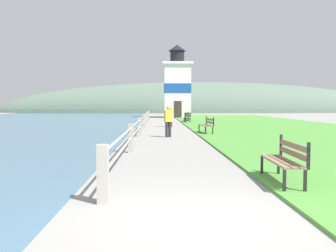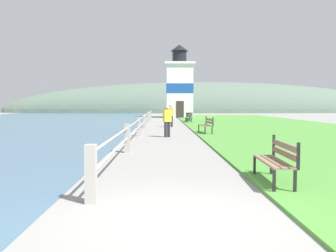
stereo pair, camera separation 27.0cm
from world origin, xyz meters
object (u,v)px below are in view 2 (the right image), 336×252
at_px(park_bench_far, 189,117).
at_px(trash_bin, 189,117).
at_px(park_bench_midway, 207,124).
at_px(person_by_railing, 167,120).
at_px(person_strolling, 171,115).
at_px(park_bench_near, 277,158).
at_px(lighthouse, 179,87).

bearing_deg(park_bench_far, trash_bin, -93.27).
bearing_deg(park_bench_far, park_bench_midway, 88.64).
relative_size(park_bench_far, person_by_railing, 1.09).
xyz_separation_m(person_strolling, person_by_railing, (-0.37, -8.26, -0.03)).
xyz_separation_m(park_bench_far, person_by_railing, (-2.17, -14.43, 0.30)).
height_order(park_bench_far, person_by_railing, person_by_railing).
relative_size(park_bench_near, person_strolling, 1.10).
relative_size(park_bench_midway, lighthouse, 0.20).
bearing_deg(person_by_railing, park_bench_near, 165.79).
bearing_deg(park_bench_far, lighthouse, -90.02).
relative_size(lighthouse, person_strolling, 5.45).
xyz_separation_m(park_bench_midway, person_strolling, (-1.81, 6.35, 0.33)).
relative_size(park_bench_midway, trash_bin, 2.05).
height_order(park_bench_midway, person_strolling, person_strolling).
height_order(lighthouse, person_by_railing, lighthouse).
xyz_separation_m(park_bench_near, park_bench_far, (0.12, 25.34, -0.00)).
xyz_separation_m(park_bench_near, person_strolling, (-1.68, 19.17, 0.33)).
distance_m(park_bench_near, lighthouse, 37.95).
bearing_deg(park_bench_midway, person_by_railing, 35.27).
xyz_separation_m(person_by_railing, trash_bin, (2.23, 16.29, -0.42)).
xyz_separation_m(park_bench_far, trash_bin, (0.06, 1.85, -0.11)).
distance_m(park_bench_midway, lighthouse, 25.21).
height_order(park_bench_near, person_by_railing, person_by_railing).
bearing_deg(person_strolling, park_bench_far, -6.45).
height_order(park_bench_near, person_strolling, person_strolling).
relative_size(park_bench_far, trash_bin, 2.01).
relative_size(lighthouse, person_by_railing, 5.65).
distance_m(park_bench_midway, park_bench_far, 12.52).
bearing_deg(trash_bin, park_bench_near, -90.39).
bearing_deg(person_strolling, park_bench_midway, -154.25).
xyz_separation_m(park_bench_midway, trash_bin, (0.05, 14.37, -0.11)).
bearing_deg(park_bench_far, person_strolling, 72.31).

